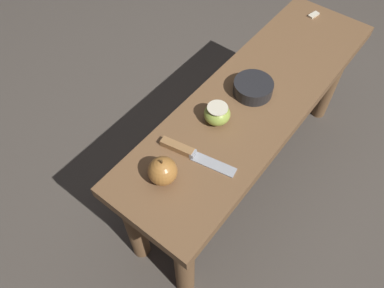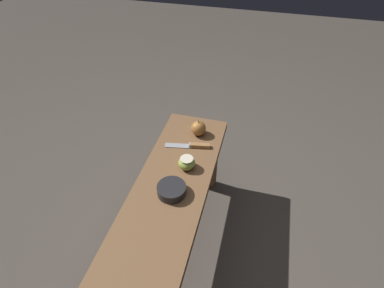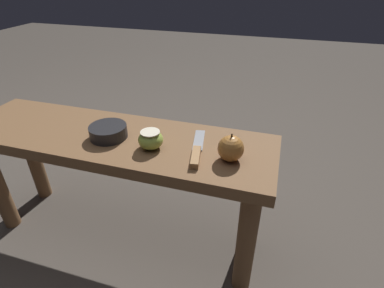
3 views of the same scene
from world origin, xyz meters
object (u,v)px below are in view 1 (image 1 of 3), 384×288
(bowl, at_px, (253,88))
(apple_whole, at_px, (163,171))
(wooden_bench, at_px, (252,114))
(apple_cut, at_px, (217,114))
(knife, at_px, (187,152))

(bowl, bearing_deg, apple_whole, 177.93)
(apple_whole, distance_m, bowl, 0.41)
(wooden_bench, bearing_deg, apple_cut, 167.10)
(knife, height_order, apple_cut, apple_cut)
(apple_cut, bearing_deg, bowl, -7.55)
(apple_whole, bearing_deg, wooden_bench, -4.24)
(apple_whole, height_order, bowl, apple_whole)
(wooden_bench, relative_size, apple_cut, 14.19)
(knife, distance_m, apple_cut, 0.15)
(apple_whole, relative_size, bowl, 0.71)
(bowl, bearing_deg, knife, 176.88)
(wooden_bench, height_order, bowl, bowl)
(knife, relative_size, bowl, 1.83)
(knife, height_order, apple_whole, apple_whole)
(knife, height_order, bowl, bowl)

